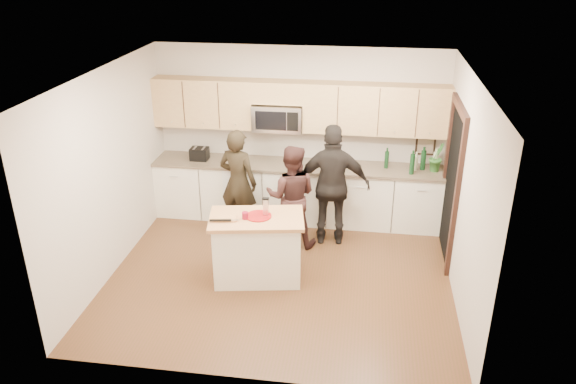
# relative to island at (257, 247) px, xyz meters

# --- Properties ---
(floor) EXTENTS (4.50, 4.50, 0.00)m
(floor) POSITION_rel_island_xyz_m (0.29, 0.11, -0.45)
(floor) COLOR #552E1D
(floor) RESTS_ON ground
(room_shell) EXTENTS (4.52, 4.02, 2.71)m
(room_shell) POSITION_rel_island_xyz_m (0.29, 0.11, 1.28)
(room_shell) COLOR #B8AB9D
(room_shell) RESTS_ON ground
(back_cabinetry) EXTENTS (4.50, 0.66, 0.94)m
(back_cabinetry) POSITION_rel_island_xyz_m (0.29, 1.80, 0.02)
(back_cabinetry) COLOR white
(back_cabinetry) RESTS_ON ground
(upper_cabinetry) EXTENTS (4.50, 0.33, 0.75)m
(upper_cabinetry) POSITION_rel_island_xyz_m (0.32, 1.95, 1.39)
(upper_cabinetry) COLOR tan
(upper_cabinetry) RESTS_ON ground
(microwave) EXTENTS (0.76, 0.41, 0.40)m
(microwave) POSITION_rel_island_xyz_m (-0.02, 1.91, 1.20)
(microwave) COLOR silver
(microwave) RESTS_ON ground
(doorway) EXTENTS (0.06, 1.25, 2.20)m
(doorway) POSITION_rel_island_xyz_m (2.52, 1.01, 0.70)
(doorway) COLOR black
(doorway) RESTS_ON ground
(framed_picture) EXTENTS (0.30, 0.03, 0.38)m
(framed_picture) POSITION_rel_island_xyz_m (2.24, 2.10, 0.83)
(framed_picture) COLOR black
(framed_picture) RESTS_ON ground
(dish_towel) EXTENTS (0.34, 0.60, 0.48)m
(dish_towel) POSITION_rel_island_xyz_m (-0.66, 1.61, 0.35)
(dish_towel) COLOR white
(dish_towel) RESTS_ON ground
(island) EXTENTS (1.30, 0.89, 0.90)m
(island) POSITION_rel_island_xyz_m (0.00, 0.00, 0.00)
(island) COLOR white
(island) RESTS_ON ground
(red_plate) EXTENTS (0.33, 0.33, 0.02)m
(red_plate) POSITION_rel_island_xyz_m (0.02, 0.02, 0.45)
(red_plate) COLOR maroon
(red_plate) RESTS_ON island
(box_grater) EXTENTS (0.08, 0.06, 0.23)m
(box_grater) POSITION_rel_island_xyz_m (0.11, 0.06, 0.58)
(box_grater) COLOR silver
(box_grater) RESTS_ON red_plate
(drink_glass) EXTENTS (0.08, 0.08, 0.09)m
(drink_glass) POSITION_rel_island_xyz_m (-0.13, -0.07, 0.49)
(drink_glass) COLOR maroon
(drink_glass) RESTS_ON island
(cutting_board) EXTENTS (0.31, 0.22, 0.02)m
(cutting_board) POSITION_rel_island_xyz_m (-0.38, -0.12, 0.46)
(cutting_board) COLOR tan
(cutting_board) RESTS_ON island
(tongs) EXTENTS (0.27, 0.08, 0.02)m
(tongs) POSITION_rel_island_xyz_m (-0.42, -0.21, 0.47)
(tongs) COLOR black
(tongs) RESTS_ON cutting_board
(knife) EXTENTS (0.23, 0.06, 0.01)m
(knife) POSITION_rel_island_xyz_m (-0.30, -0.17, 0.47)
(knife) COLOR silver
(knife) RESTS_ON cutting_board
(toaster) EXTENTS (0.28, 0.22, 0.19)m
(toaster) POSITION_rel_island_xyz_m (-1.26, 1.78, 0.58)
(toaster) COLOR black
(toaster) RESTS_ON back_cabinetry
(bottle_cluster) EXTENTS (0.80, 0.32, 0.37)m
(bottle_cluster) POSITION_rel_island_xyz_m (2.12, 1.81, 0.66)
(bottle_cluster) COLOR black
(bottle_cluster) RESTS_ON back_cabinetry
(orchid) EXTENTS (0.30, 0.31, 0.44)m
(orchid) POSITION_rel_island_xyz_m (2.39, 1.83, 0.70)
(orchid) COLOR #336F2C
(orchid) RESTS_ON back_cabinetry
(woman_left) EXTENTS (0.68, 0.54, 1.64)m
(woman_left) POSITION_rel_island_xyz_m (-0.52, 1.24, 0.37)
(woman_left) COLOR black
(woman_left) RESTS_ON ground
(woman_center) EXTENTS (0.75, 0.59, 1.53)m
(woman_center) POSITION_rel_island_xyz_m (0.32, 0.98, 0.31)
(woman_center) COLOR #321A19
(woman_center) RESTS_ON ground
(woman_right) EXTENTS (1.09, 0.52, 1.81)m
(woman_right) POSITION_rel_island_xyz_m (0.90, 1.12, 0.45)
(woman_right) COLOR black
(woman_right) RESTS_ON ground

